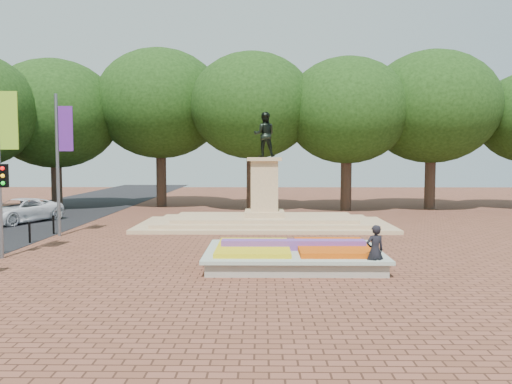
# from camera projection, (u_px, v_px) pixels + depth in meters

# --- Properties ---
(ground) EXTENTS (90.00, 90.00, 0.00)m
(ground) POSITION_uv_depth(u_px,v_px,m) (265.00, 254.00, 20.15)
(ground) COLOR brown
(ground) RESTS_ON ground
(flower_bed) EXTENTS (6.30, 4.30, 0.91)m
(flower_bed) POSITION_uv_depth(u_px,v_px,m) (294.00, 254.00, 18.11)
(flower_bed) COLOR gray
(flower_bed) RESTS_ON ground
(monument) EXTENTS (14.00, 6.00, 6.40)m
(monument) POSITION_uv_depth(u_px,v_px,m) (264.00, 211.00, 28.07)
(monument) COLOR tan
(monument) RESTS_ON ground
(tree_row_back) EXTENTS (44.80, 8.80, 10.43)m
(tree_row_back) POSITION_uv_depth(u_px,v_px,m) (295.00, 121.00, 37.61)
(tree_row_back) COLOR #36251D
(tree_row_back) RESTS_ON ground
(van) EXTENTS (4.20, 5.74, 1.45)m
(van) POSITION_uv_depth(u_px,v_px,m) (19.00, 211.00, 29.63)
(van) COLOR silver
(van) RESTS_ON ground
(pedestrian) EXTENTS (0.70, 0.55, 1.70)m
(pedestrian) POSITION_uv_depth(u_px,v_px,m) (375.00, 251.00, 16.31)
(pedestrian) COLOR black
(pedestrian) RESTS_ON ground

